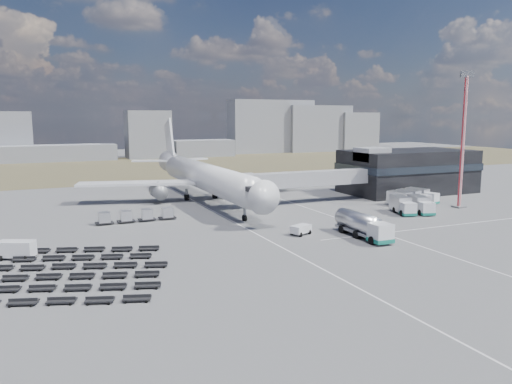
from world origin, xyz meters
name	(u,v)px	position (x,y,z in m)	size (l,w,h in m)	color
ground	(267,232)	(0.00, 0.00, 0.00)	(420.00, 420.00, 0.00)	#565659
grass_strip	(137,167)	(0.00, 110.00, 0.01)	(420.00, 90.00, 0.01)	brown
lane_markings	(311,223)	(9.77, 3.00, 0.01)	(47.12, 110.00, 0.01)	silver
terminal	(407,170)	(47.77, 23.96, 5.25)	(30.40, 16.40, 11.00)	black
jet_bridge	(295,180)	(15.90, 20.42, 5.05)	(30.30, 3.80, 7.05)	#939399
airliner	(203,176)	(0.00, 32.38, 5.29)	(51.59, 64.53, 17.62)	white
skyline	(104,135)	(-5.87, 151.53, 10.18)	(296.61, 24.05, 25.89)	gray
fuel_tanker	(363,225)	(11.61, -9.05, 1.83)	(3.02, 11.37, 3.66)	white
pushback_tug	(301,230)	(4.00, -3.76, 0.74)	(3.27, 1.84, 1.47)	white
utility_van	(16,250)	(-35.26, -0.80, 1.16)	(4.37, 1.98, 2.33)	white
catering_truck	(226,189)	(6.81, 36.75, 1.41)	(4.70, 6.47, 2.75)	white
service_trucks_near	(412,205)	(31.08, 2.86, 1.57)	(7.81, 8.60, 2.90)	white
service_trucks_far	(413,198)	(37.61, 9.99, 1.49)	(10.66, 9.23, 2.74)	white
uld_row	(136,216)	(-17.24, 15.66, 1.12)	(13.53, 1.92, 1.87)	black
baggage_dollies	(69,272)	(-29.58, -10.27, 0.32)	(25.25, 25.53, 0.65)	black
floodlight_mast	(463,140)	(43.81, 3.82, 13.25)	(2.48, 2.04, 26.44)	red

